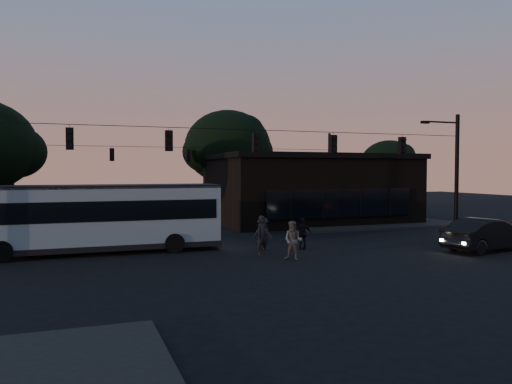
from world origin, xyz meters
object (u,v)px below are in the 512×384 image
object	(u,v)px
pedestrian_d	(263,234)
pedestrian_a	(263,235)
bus	(98,215)
pedestrian_b	(293,240)
pedestrian_c	(303,234)
building	(309,188)
car	(487,235)

from	to	relation	value
pedestrian_d	pedestrian_a	bearing A→B (deg)	111.91
bus	pedestrian_b	world-z (taller)	bus
bus	pedestrian_d	bearing A→B (deg)	-14.48
bus	pedestrian_c	size ratio (longest dim) A/B	7.30
pedestrian_a	pedestrian_b	size ratio (longest dim) A/B	1.07
building	car	world-z (taller)	building
pedestrian_b	pedestrian_d	size ratio (longest dim) A/B	1.05
bus	pedestrian_a	world-z (taller)	bus
building	car	distance (m)	16.68
bus	car	size ratio (longest dim) A/B	2.37
bus	pedestrian_c	bearing A→B (deg)	-13.94
car	pedestrian_b	size ratio (longest dim) A/B	2.84
car	pedestrian_c	distance (m)	9.40
car	pedestrian_c	size ratio (longest dim) A/B	3.08
car	pedestrian_a	size ratio (longest dim) A/B	2.67
pedestrian_a	pedestrian_d	bearing A→B (deg)	51.37
pedestrian_b	pedestrian_c	size ratio (longest dim) A/B	1.08
pedestrian_a	pedestrian_c	size ratio (longest dim) A/B	1.16
bus	pedestrian_c	distance (m)	10.42
bus	pedestrian_a	bearing A→B (deg)	-23.37
pedestrian_b	pedestrian_d	world-z (taller)	pedestrian_b
bus	pedestrian_d	xyz separation A→B (m)	(8.00, -2.15, -1.05)
pedestrian_b	bus	bearing A→B (deg)	-169.72
building	pedestrian_d	bearing A→B (deg)	-125.32
building	pedestrian_d	size ratio (longest dim) A/B	9.02
building	pedestrian_b	size ratio (longest dim) A/B	8.60
building	bus	distance (m)	19.61
building	pedestrian_d	distance (m)	15.24
pedestrian_d	bus	bearing A→B (deg)	28.99
pedestrian_c	building	bearing A→B (deg)	-114.65
bus	pedestrian_d	world-z (taller)	bus
building	pedestrian_a	distance (m)	16.47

